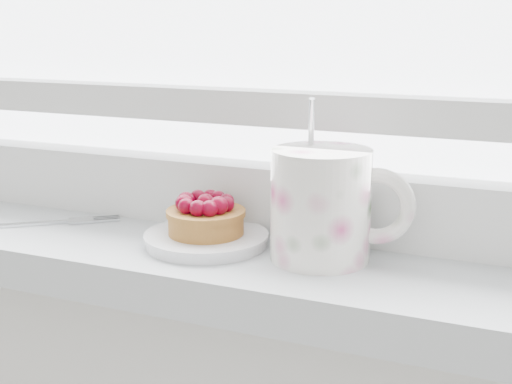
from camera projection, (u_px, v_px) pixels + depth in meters
The scene contains 4 objects.
saucer at pixel (206, 239), 0.71m from camera, with size 0.12×0.12×0.01m, color white.
raspberry_tart at pixel (206, 216), 0.70m from camera, with size 0.08×0.08×0.04m.
floral_mug at pixel (325, 203), 0.65m from camera, with size 0.14×0.11×0.15m.
fork at pixel (38, 223), 0.78m from camera, with size 0.15×0.12×0.00m.
Camera 1 is at (0.26, 1.29, 1.16)m, focal length 50.00 mm.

